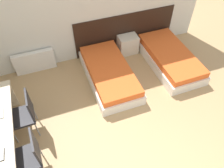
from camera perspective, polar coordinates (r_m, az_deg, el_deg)
name	(u,v)px	position (r m, az deg, el deg)	size (l,w,h in m)	color
wall_back	(86,7)	(5.15, -6.79, 19.28)	(5.97, 0.05, 2.70)	silver
headboard_panel	(125,32)	(5.82, 3.46, 13.43)	(2.67, 0.03, 1.01)	black
bed_near_window	(109,74)	(5.07, -0.73, 2.70)	(0.97, 1.94, 0.39)	silver
bed_near_door	(170,58)	(5.66, 14.82, 6.55)	(0.97, 1.94, 0.39)	silver
nightstand	(128,45)	(5.82, 4.12, 10.24)	(0.50, 0.34, 0.49)	beige
radiator	(35,62)	(5.57, -19.52, 5.51)	(0.96, 0.12, 0.54)	silver
chair_near_laptop	(24,113)	(4.25, -21.97, -7.15)	(0.47, 0.47, 0.95)	#232328
chair_near_notebook	(29,155)	(3.79, -20.88, -17.03)	(0.49, 0.49, 0.95)	#232328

